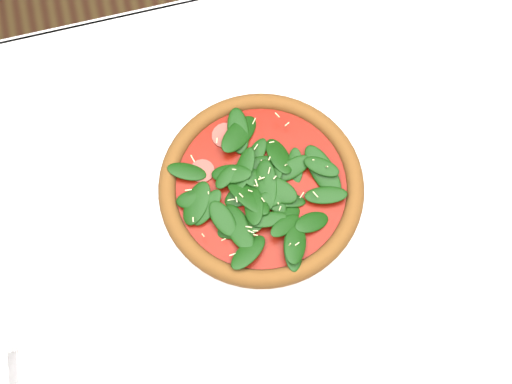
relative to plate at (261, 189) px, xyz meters
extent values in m
plane|color=brown|center=(0.02, -0.05, -0.76)|extent=(6.00, 6.00, 0.00)
cube|color=white|center=(0.02, -0.05, -0.03)|extent=(1.20, 0.80, 0.04)
cylinder|color=#4A2D1D|center=(0.56, 0.29, -0.40)|extent=(0.06, 0.06, 0.71)
cube|color=white|center=(0.02, 0.35, -0.12)|extent=(1.20, 0.01, 0.22)
cylinder|color=white|center=(0.00, 0.00, 0.00)|extent=(0.34, 0.34, 0.01)
torus|color=white|center=(0.00, 0.00, 0.00)|extent=(0.34, 0.34, 0.01)
cylinder|color=brown|center=(0.00, 0.00, 0.01)|extent=(0.37, 0.37, 0.01)
torus|color=#B36B29|center=(0.00, 0.00, 0.02)|extent=(0.37, 0.37, 0.03)
cylinder|color=maroon|center=(0.00, 0.00, 0.02)|extent=(0.30, 0.30, 0.00)
cylinder|color=#94443B|center=(0.00, 0.00, 0.02)|extent=(0.27, 0.27, 0.00)
ellipsoid|color=#123C0B|center=(0.00, 0.00, 0.03)|extent=(0.29, 0.29, 0.02)
cylinder|color=beige|center=(0.00, 0.00, 0.04)|extent=(0.27, 0.27, 0.00)
cube|color=silver|center=(-0.37, -0.13, 0.00)|extent=(0.02, 0.04, 0.00)
camera|label=1|loc=(-0.08, -0.27, 0.77)|focal=40.00mm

